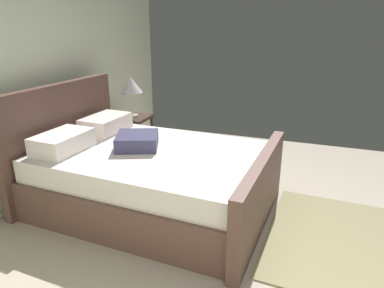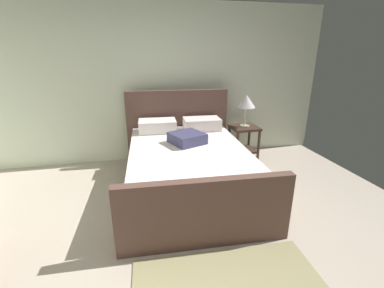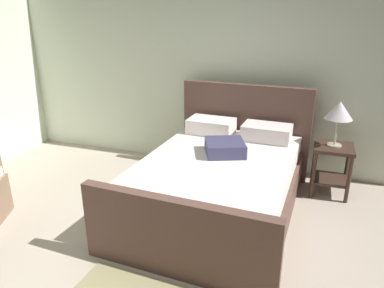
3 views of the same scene
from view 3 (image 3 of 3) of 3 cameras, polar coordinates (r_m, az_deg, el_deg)
ground_plane at (r=3.10m, az=-9.89°, el=-21.42°), size 5.95×5.25×0.02m
wall_back at (r=4.90m, az=4.48°, el=11.17°), size 6.07×0.12×2.55m
bed at (r=3.87m, az=4.45°, el=-5.72°), size 1.78×2.39×1.20m
nightstand_right at (r=4.48m, az=21.44°, el=-2.64°), size 0.44×0.44×0.60m
table_lamp_right at (r=4.30m, az=22.47°, el=4.86°), size 0.31×0.31×0.53m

